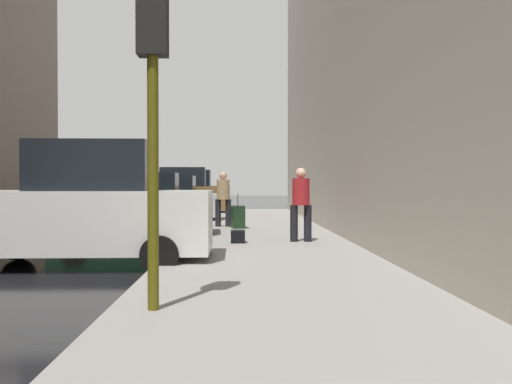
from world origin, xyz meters
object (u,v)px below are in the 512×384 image
object	(u,v)px
parked_black_suv	(189,192)
rolling_suitcase	(238,217)
traffic_light	(153,65)
parked_silver_sedan	(165,201)
parked_bronze_suv	(180,193)
fire_hydrant	(204,220)
parked_white_van	(85,209)
duffel_bag	(238,236)
parked_dark_green_sedan	(136,208)
pedestrian_in_red_jacket	(301,200)
pedestrian_in_tan_coat	(223,196)

from	to	relation	value
parked_black_suv	rolling_suitcase	xyz separation A→B (m)	(2.74, -14.70, -0.54)
traffic_light	parked_black_suv	bearing A→B (deg)	94.11
traffic_light	parked_silver_sedan	bearing A→B (deg)	96.90
parked_bronze_suv	fire_hydrant	bearing A→B (deg)	-80.78
parked_white_van	fire_hydrant	distance (m)	5.75
fire_hydrant	rolling_suitcase	world-z (taller)	rolling_suitcase
parked_silver_sedan	parked_black_suv	bearing A→B (deg)	90.00
parked_silver_sedan	duffel_bag	size ratio (longest dim) A/B	9.55
parked_dark_green_sedan	traffic_light	bearing A→B (deg)	-78.77
parked_bronze_suv	pedestrian_in_red_jacket	xyz separation A→B (m)	(4.21, -13.74, 0.07)
parked_black_suv	pedestrian_in_red_jacket	distance (m)	19.20
pedestrian_in_tan_coat	parked_silver_sedan	bearing A→B (deg)	122.75
parked_white_van	parked_black_suv	world-z (taller)	same
parked_silver_sedan	rolling_suitcase	size ratio (longest dim) A/B	4.04
duffel_bag	pedestrian_in_red_jacket	bearing A→B (deg)	7.19
fire_hydrant	pedestrian_in_red_jacket	bearing A→B (deg)	-47.66
parked_black_suv	fire_hydrant	bearing A→B (deg)	-83.60
parked_silver_sedan	pedestrian_in_red_jacket	distance (m)	9.27
parked_white_van	fire_hydrant	xyz separation A→B (m)	(1.80, 5.44, -0.54)
parked_white_van	traffic_light	bearing A→B (deg)	-66.49
fire_hydrant	pedestrian_in_tan_coat	bearing A→B (deg)	77.16
parked_bronze_suv	parked_white_van	bearing A→B (deg)	-90.00
parked_bronze_suv	rolling_suitcase	distance (m)	10.10
rolling_suitcase	duffel_bag	size ratio (longest dim) A/B	2.36
parked_white_van	rolling_suitcase	xyz separation A→B (m)	(2.74, 6.83, -0.54)
duffel_bag	pedestrian_in_tan_coat	bearing A→B (deg)	95.46
parked_white_van	parked_bronze_suv	world-z (taller)	same
parked_bronze_suv	parked_dark_green_sedan	bearing A→B (deg)	-90.00
traffic_light	duffel_bag	distance (m)	7.36
parked_silver_sedan	fire_hydrant	bearing A→B (deg)	-72.21
parked_silver_sedan	parked_dark_green_sedan	bearing A→B (deg)	-90.00
parked_white_van	traffic_light	size ratio (longest dim) A/B	1.28
traffic_light	fire_hydrant	bearing A→B (deg)	90.30
parked_white_van	traffic_light	world-z (taller)	traffic_light
pedestrian_in_tan_coat	duffel_bag	world-z (taller)	pedestrian_in_tan_coat
pedestrian_in_red_jacket	rolling_suitcase	distance (m)	4.34
rolling_suitcase	traffic_light	bearing A→B (deg)	-94.55
parked_white_van	parked_bronze_suv	size ratio (longest dim) A/B	0.99
traffic_light	pedestrian_in_red_jacket	world-z (taller)	traffic_light
parked_black_suv	traffic_light	distance (m)	25.91
parked_white_van	parked_dark_green_sedan	xyz separation A→B (m)	(0.00, 5.07, -0.18)
parked_white_van	rolling_suitcase	bearing A→B (deg)	68.17
parked_white_van	duffel_bag	bearing A→B (deg)	43.61
parked_white_van	parked_silver_sedan	xyz separation A→B (m)	(0.00, 11.06, -0.18)
fire_hydrant	rolling_suitcase	xyz separation A→B (m)	(0.93, 1.40, -0.01)
pedestrian_in_tan_coat	duffel_bag	bearing A→B (deg)	-84.54
parked_dark_green_sedan	rolling_suitcase	bearing A→B (deg)	32.74
parked_white_van	rolling_suitcase	size ratio (longest dim) A/B	4.43
parked_silver_sedan	parked_black_suv	distance (m)	10.47
parked_black_suv	rolling_suitcase	bearing A→B (deg)	-79.45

